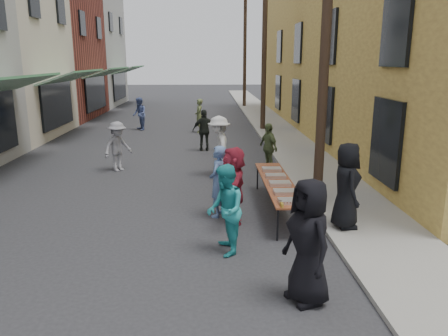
{
  "coord_description": "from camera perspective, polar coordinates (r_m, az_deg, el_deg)",
  "views": [
    {
      "loc": [
        1.38,
        -8.11,
        3.67
      ],
      "look_at": [
        1.73,
        1.44,
        1.3
      ],
      "focal_mm": 35.0,
      "sensor_mm": 36.0,
      "label": 1
    }
  ],
  "objects": [
    {
      "name": "ground",
      "position": [
        9.01,
        -10.9,
        -10.38
      ],
      "size": [
        120.0,
        120.0,
        0.0
      ],
      "primitive_type": "plane",
      "color": "#28282B",
      "rests_on": "ground"
    },
    {
      "name": "sidewalk",
      "position": [
        23.67,
        6.74,
        5.03
      ],
      "size": [
        2.2,
        60.0,
        0.1
      ],
      "primitive_type": "cube",
      "color": "gray",
      "rests_on": "ground"
    },
    {
      "name": "building_ochre",
      "position": [
        24.19,
        22.51,
        16.07
      ],
      "size": [
        10.0,
        28.0,
        10.0
      ],
      "primitive_type": "cube",
      "color": "#A17D39",
      "rests_on": "ground"
    },
    {
      "name": "utility_pole_near",
      "position": [
        11.52,
        13.22,
        17.71
      ],
      "size": [
        0.26,
        0.26,
        9.0
      ],
      "primitive_type": "cylinder",
      "color": "#2D2116",
      "rests_on": "ground"
    },
    {
      "name": "utility_pole_mid",
      "position": [
        23.31,
        5.29,
        15.91
      ],
      "size": [
        0.26,
        0.26,
        9.0
      ],
      "primitive_type": "cylinder",
      "color": "#2D2116",
      "rests_on": "ground"
    },
    {
      "name": "utility_pole_far",
      "position": [
        35.24,
        2.74,
        15.26
      ],
      "size": [
        0.26,
        0.26,
        9.0
      ],
      "primitive_type": "cylinder",
      "color": "#2D2116",
      "rests_on": "ground"
    },
    {
      "name": "serving_table",
      "position": [
        10.88,
        7.05,
        -1.96
      ],
      "size": [
        0.7,
        4.0,
        0.75
      ],
      "color": "#5F2716",
      "rests_on": "ground"
    },
    {
      "name": "catering_tray_sausage",
      "position": [
        9.3,
        8.65,
        -4.28
      ],
      "size": [
        0.5,
        0.33,
        0.08
      ],
      "primitive_type": "cube",
      "color": "maroon",
      "rests_on": "serving_table"
    },
    {
      "name": "catering_tray_foil_b",
      "position": [
        9.91,
        7.96,
        -3.11
      ],
      "size": [
        0.5,
        0.33,
        0.08
      ],
      "primitive_type": "cube",
      "color": "#B2B2B7",
      "rests_on": "serving_table"
    },
    {
      "name": "catering_tray_buns",
      "position": [
        10.57,
        7.31,
        -2.0
      ],
      "size": [
        0.5,
        0.33,
        0.08
      ],
      "primitive_type": "cube",
      "color": "tan",
      "rests_on": "serving_table"
    },
    {
      "name": "catering_tray_foil_d",
      "position": [
        11.24,
        6.74,
        -1.03
      ],
      "size": [
        0.5,
        0.33,
        0.08
      ],
      "primitive_type": "cube",
      "color": "#B2B2B7",
      "rests_on": "serving_table"
    },
    {
      "name": "catering_tray_buns_end",
      "position": [
        11.91,
        6.24,
        -0.16
      ],
      "size": [
        0.5,
        0.33,
        0.08
      ],
      "primitive_type": "cube",
      "color": "tan",
      "rests_on": "serving_table"
    },
    {
      "name": "condiment_jar_a",
      "position": [
        8.98,
        7.61,
        -4.91
      ],
      "size": [
        0.07,
        0.07,
        0.08
      ],
      "primitive_type": "cylinder",
      "color": "#A57F26",
      "rests_on": "serving_table"
    },
    {
      "name": "condiment_jar_b",
      "position": [
        9.08,
        7.51,
        -4.7
      ],
      "size": [
        0.07,
        0.07,
        0.08
      ],
      "primitive_type": "cylinder",
      "color": "#A57F26",
      "rests_on": "serving_table"
    },
    {
      "name": "condiment_jar_c",
      "position": [
        9.17,
        7.41,
        -4.51
      ],
      "size": [
        0.07,
        0.07,
        0.08
      ],
      "primitive_type": "cylinder",
      "color": "#A57F26",
      "rests_on": "serving_table"
    },
    {
      "name": "cup_stack",
      "position": [
        9.1,
        10.18,
        -4.62
      ],
      "size": [
        0.08,
        0.08,
        0.12
      ],
      "primitive_type": "cylinder",
      "color": "tan",
      "rests_on": "serving_table"
    },
    {
      "name": "guest_front_a",
      "position": [
        6.84,
        10.94,
        -9.41
      ],
      "size": [
        0.95,
        1.14,
        1.98
      ],
      "primitive_type": "imported",
      "rotation": [
        0.0,
        0.0,
        -1.18
      ],
      "color": "black",
      "rests_on": "ground"
    },
    {
      "name": "guest_front_b",
      "position": [
        10.39,
        -0.81,
        -1.76
      ],
      "size": [
        0.59,
        0.73,
        1.72
      ],
      "primitive_type": "imported",
      "rotation": [
        0.0,
        0.0,
        -1.9
      ],
      "color": "#516D9D",
      "rests_on": "ground"
    },
    {
      "name": "guest_front_c",
      "position": [
        8.37,
        0.15,
        -5.52
      ],
      "size": [
        0.74,
        0.91,
        1.77
      ],
      "primitive_type": "imported",
      "rotation": [
        0.0,
        0.0,
        -1.49
      ],
      "color": "teal",
      "rests_on": "ground"
    },
    {
      "name": "guest_front_d",
      "position": [
        14.04,
        -0.66,
        2.86
      ],
      "size": [
        0.77,
        1.28,
        1.95
      ],
      "primitive_type": "imported",
      "rotation": [
        0.0,
        0.0,
        -1.54
      ],
      "color": "silver",
      "rests_on": "ground"
    },
    {
      "name": "guest_front_e",
      "position": [
        14.78,
        5.79,
        2.71
      ],
      "size": [
        0.77,
        1.03,
        1.63
      ],
      "primitive_type": "imported",
      "rotation": [
        0.0,
        0.0,
        -1.13
      ],
      "color": "#58693D",
      "rests_on": "ground"
    },
    {
      "name": "guest_queue_back",
      "position": [
        9.98,
        1.27,
        -2.24
      ],
      "size": [
        0.56,
        1.66,
        1.78
      ],
      "primitive_type": "imported",
      "rotation": [
        0.0,
        0.0,
        -1.59
      ],
      "color": "#9F2235",
      "rests_on": "ground"
    },
    {
      "name": "server",
      "position": [
        9.77,
        15.69,
        -2.24
      ],
      "size": [
        0.6,
        0.92,
        1.88
      ],
      "primitive_type": "imported",
      "rotation": [
        0.0,
        0.0,
        1.57
      ],
      "color": "black",
      "rests_on": "sidewalk"
    },
    {
      "name": "passerby_left",
      "position": [
        15.13,
        -13.71,
        2.75
      ],
      "size": [
        1.18,
        1.23,
        1.68
      ],
      "primitive_type": "imported",
      "rotation": [
        0.0,
        0.0,
        0.86
      ],
      "color": "gray",
      "rests_on": "ground"
    },
    {
      "name": "passerby_mid",
      "position": [
        18.06,
        -2.56,
        4.93
      ],
      "size": [
        1.02,
        0.46,
        1.71
      ],
      "primitive_type": "imported",
      "rotation": [
        0.0,
        0.0,
        3.19
      ],
      "color": "black",
      "rests_on": "ground"
    },
    {
      "name": "passerby_right",
      "position": [
        22.73,
        -3.27,
        6.83
      ],
      "size": [
        0.45,
        0.66,
        1.74
      ],
      "primitive_type": "imported",
      "rotation": [
        0.0,
        0.0,
        4.77
      ],
      "color": "#5C693C",
      "rests_on": "ground"
    },
    {
      "name": "passerby_far",
      "position": [
        23.92,
        -10.97,
        6.96
      ],
      "size": [
        0.94,
        1.04,
        1.75
      ],
      "primitive_type": "imported",
      "rotation": [
        0.0,
        0.0,
        5.11
      ],
      "color": "#52639F",
      "rests_on": "ground"
    }
  ]
}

